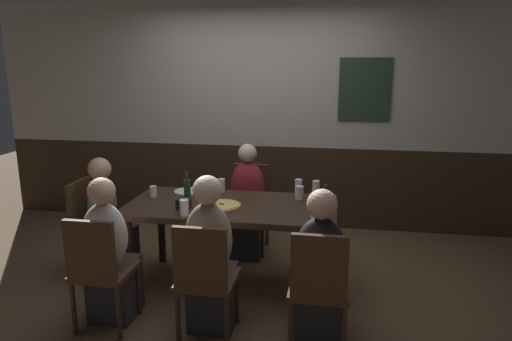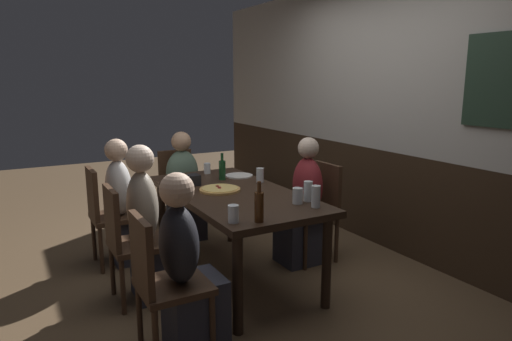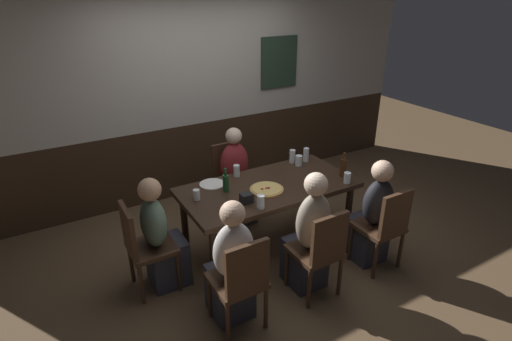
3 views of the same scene
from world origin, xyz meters
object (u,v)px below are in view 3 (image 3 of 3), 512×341
plate_white_large (212,184)px  person_left_near (231,270)px  highball_clear (261,202)px  beer_glass_half (237,171)px  tumbler_water (347,178)px  condiment_caddy (247,198)px  chair_mid_near (320,249)px  dining_table (268,193)px  beer_bottle_green (226,182)px  person_mid_near (309,240)px  chair_head_west (143,244)px  tumbler_short (292,157)px  chair_mid_far (230,176)px  person_head_west (161,241)px  chair_left_near (241,279)px  beer_glass_tall (306,156)px  pizza (267,189)px  person_mid_far (237,183)px  pint_glass_stout (299,161)px  beer_bottle_brown (343,167)px  chair_right_near (385,225)px  pint_glass_pale (196,195)px  person_right_near (372,219)px

plate_white_large → person_left_near: bearing=-106.7°
highball_clear → beer_glass_half: bearing=79.7°
tumbler_water → condiment_caddy: 1.09m
chair_mid_near → plate_white_large: chair_mid_near is taller
dining_table → beer_bottle_green: beer_bottle_green is taller
person_mid_near → chair_head_west: bearing=152.0°
person_mid_near → tumbler_short: bearing=62.7°
chair_mid_far → highball_clear: (-0.30, -1.20, 0.30)m
person_left_near → person_head_west: (-0.36, 0.69, -0.01)m
chair_left_near → beer_glass_tall: bearing=38.3°
person_mid_near → pizza: size_ratio=3.53×
person_mid_far → plate_white_large: bearing=-140.9°
pint_glass_stout → beer_bottle_brown: beer_bottle_brown is taller
person_left_near → beer_glass_half: size_ratio=8.94×
chair_right_near → beer_glass_half: size_ratio=7.01×
pint_glass_stout → tumbler_short: bearing=98.8°
pint_glass_pale → pint_glass_stout: bearing=7.1°
beer_bottle_green → chair_left_near: bearing=-110.3°
chair_right_near → beer_glass_tall: 1.20m
chair_mid_near → tumbler_water: chair_mid_near is taller
beer_glass_half → pint_glass_pale: (-0.56, -0.26, -0.01)m
person_left_near → person_head_west: size_ratio=1.02×
chair_head_west → beer_bottle_brown: size_ratio=3.36×
pizza → chair_mid_near: bearing=-84.8°
pint_glass_stout → tumbler_water: 0.62m
pizza → highball_clear: 0.36m
chair_mid_far → highball_clear: bearing=-104.0°
condiment_caddy → person_right_near: bearing=-23.6°
person_mid_far → pint_glass_pale: (-0.73, -0.60, 0.31)m
pint_glass_pale → beer_glass_half: bearing=24.9°
pint_glass_stout → beer_glass_tall: bearing=22.1°
dining_table → person_head_west: 1.15m
person_mid_far → tumbler_short: 0.71m
chair_left_near → beer_bottle_brown: 1.73m
beer_glass_half → tumbler_water: bearing=-38.2°
person_mid_far → tumbler_short: person_mid_far is taller
person_left_near → pizza: (0.70, 0.61, 0.28)m
highball_clear → tumbler_short: (0.84, 0.70, 0.00)m
beer_glass_tall → tumbler_short: bearing=163.9°
person_mid_far → plate_white_large: (-0.48, -0.39, 0.27)m
dining_table → beer_glass_half: 0.41m
chair_right_near → condiment_caddy: bearing=149.8°
chair_left_near → tumbler_short: bearing=42.6°
person_mid_near → beer_glass_tall: 1.25m
person_left_near → person_head_west: 0.78m
chair_right_near → pint_glass_pale: 1.80m
chair_mid_far → beer_glass_half: bearing=-109.0°
chair_left_near → person_left_near: person_left_near is taller
person_head_west → condiment_caddy: bearing=-14.0°
chair_right_near → plate_white_large: 1.72m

